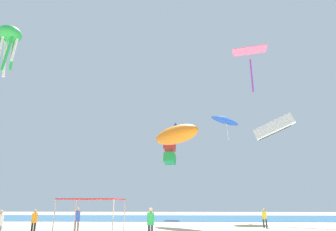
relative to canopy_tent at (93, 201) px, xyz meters
name	(u,v)px	position (x,y,z in m)	size (l,w,h in m)	color
ocean_strip	(165,218)	(2.97, 26.31, -2.24)	(110.00, 18.42, 0.03)	#28608C
canopy_tent	(93,201)	(0.00, 0.00, 0.00)	(3.32, 3.30, 2.36)	#B2B2B7
person_near_tent	(151,221)	(3.44, 0.65, -1.18)	(0.44, 0.44, 1.83)	#33384C
person_leftmost	(0,222)	(-5.99, 0.59, -1.26)	(0.40, 0.45, 1.69)	slate
person_central	(264,217)	(12.75, 9.42, -1.30)	(0.39, 0.39, 1.63)	#33384C
person_rightmost	(34,220)	(-5.29, 3.60, -1.29)	(0.41, 0.39, 1.66)	black
person_far_shore	(77,218)	(-2.56, 4.73, -1.22)	(0.44, 0.42, 1.78)	slate
kite_parafoil_white	(274,127)	(16.46, 15.26, 8.48)	(4.42, 2.83, 3.03)	white
kite_diamond_pink	(250,53)	(10.63, 1.53, 10.68)	(2.95, 2.90, 3.71)	pink
kite_box_red	(170,152)	(3.74, 24.54, 7.17)	(1.94, 2.20, 3.76)	red
kite_inflatable_orange	(176,135)	(4.84, 13.01, 7.12)	(6.25, 6.66, 2.65)	orange
kite_octopus_green	(9,36)	(-9.95, 3.91, 14.21)	(2.29, 2.29, 4.65)	green
kite_delta_blue	(225,119)	(11.52, 19.53, 10.83)	(4.63, 4.63, 3.61)	blue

